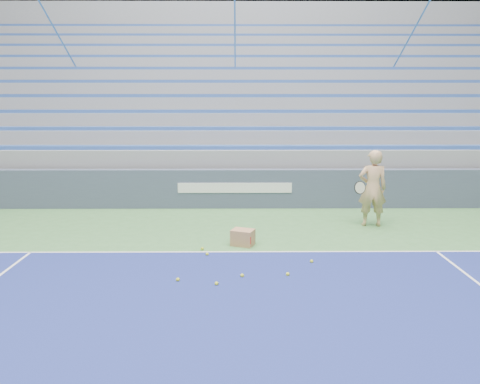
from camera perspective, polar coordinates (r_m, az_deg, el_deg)
name	(u,v)px	position (r m, az deg, el deg)	size (l,w,h in m)	color
sponsor_barrier	(235,189)	(13.28, -0.62, 0.43)	(30.00, 0.32, 1.10)	#3C465C
bleachers	(235,117)	(18.77, -0.58, 9.17)	(31.00, 9.15, 7.30)	gray
tennis_player	(372,188)	(11.73, 15.84, 0.44)	(0.96, 0.86, 1.86)	tan
ball_box	(243,237)	(9.95, 0.34, -5.56)	(0.55, 0.49, 0.34)	#A2724E
tennis_ball_0	(312,261)	(9.05, 8.72, -8.35)	(0.07, 0.07, 0.07)	#C4D02A
tennis_ball_1	(207,254)	(9.36, -4.03, -7.56)	(0.07, 0.07, 0.07)	#C4D02A
tennis_ball_2	(202,249)	(9.70, -4.63, -6.89)	(0.07, 0.07, 0.07)	#C4D02A
tennis_ball_3	(288,274)	(8.37, 5.85, -9.94)	(0.07, 0.07, 0.07)	#C4D02A
tennis_ball_4	(178,280)	(8.16, -7.59, -10.54)	(0.07, 0.07, 0.07)	#C4D02A
tennis_ball_5	(242,275)	(8.27, 0.26, -10.14)	(0.07, 0.07, 0.07)	#C4D02A
tennis_ball_6	(217,284)	(7.94, -2.87, -11.09)	(0.07, 0.07, 0.07)	#C4D02A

